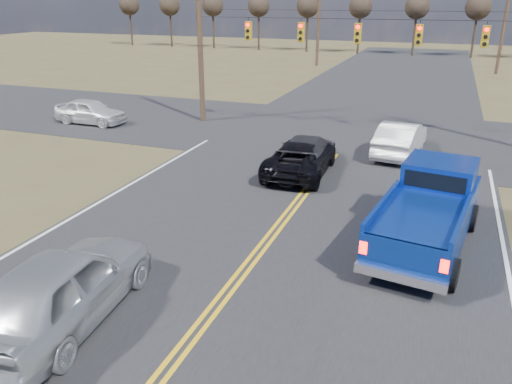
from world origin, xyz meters
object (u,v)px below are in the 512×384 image
(silver_suv, at_px, (62,287))
(dgrey_car_queue, at_px, (307,151))
(pickup_truck, at_px, (428,212))
(cross_car_west, at_px, (90,111))
(white_car_queue, at_px, (400,138))
(black_suv, at_px, (301,158))

(silver_suv, xyz_separation_m, dgrey_car_queue, (2.21, 12.93, -0.20))
(pickup_truck, distance_m, silver_suv, 10.23)
(cross_car_west, bearing_deg, dgrey_car_queue, -102.65)
(white_car_queue, relative_size, cross_car_west, 1.13)
(dgrey_car_queue, bearing_deg, pickup_truck, 127.21)
(silver_suv, xyz_separation_m, black_suv, (2.21, 11.92, -0.21))
(pickup_truck, relative_size, cross_car_west, 1.48)
(black_suv, bearing_deg, pickup_truck, 134.79)
(cross_car_west, bearing_deg, black_suv, -106.46)
(silver_suv, xyz_separation_m, white_car_queue, (5.87, 16.27, -0.11))
(pickup_truck, bearing_deg, cross_car_west, 162.29)
(silver_suv, distance_m, white_car_queue, 17.30)
(black_suv, distance_m, dgrey_car_queue, 1.01)
(white_car_queue, height_order, cross_car_west, white_car_queue)
(pickup_truck, relative_size, white_car_queue, 1.31)
(black_suv, height_order, white_car_queue, white_car_queue)
(white_car_queue, distance_m, dgrey_car_queue, 4.95)
(pickup_truck, height_order, silver_suv, pickup_truck)
(pickup_truck, relative_size, silver_suv, 1.19)
(black_suv, bearing_deg, dgrey_car_queue, -91.90)
(pickup_truck, distance_m, white_car_queue, 9.53)
(silver_suv, height_order, cross_car_west, silver_suv)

